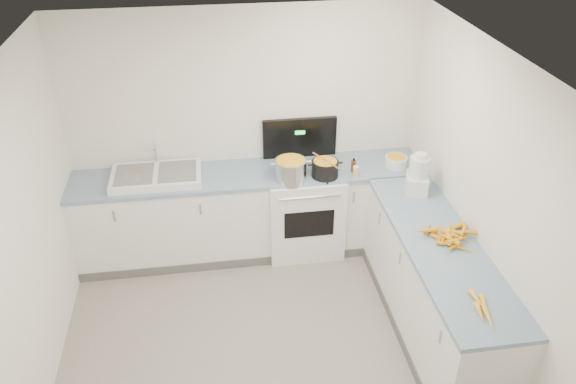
{
  "coord_description": "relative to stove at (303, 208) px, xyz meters",
  "views": [
    {
      "loc": [
        -0.33,
        -3.14,
        3.69
      ],
      "look_at": [
        0.3,
        1.1,
        1.05
      ],
      "focal_mm": 35.0,
      "sensor_mm": 36.0,
      "label": 1
    }
  ],
  "objects": [
    {
      "name": "floor",
      "position": [
        -0.55,
        -1.69,
        -0.47
      ],
      "size": [
        3.5,
        4.0,
        0.0
      ],
      "primitive_type": null,
      "color": "gray",
      "rests_on": "ground"
    },
    {
      "name": "wall_left",
      "position": [
        -2.3,
        -1.69,
        0.78
      ],
      "size": [
        0.0,
        4.0,
        2.5
      ],
      "primitive_type": null,
      "rotation": [
        1.57,
        0.0,
        1.57
      ],
      "color": "white",
      "rests_on": "ground"
    },
    {
      "name": "sink",
      "position": [
        -1.45,
        0.02,
        0.5
      ],
      "size": [
        0.86,
        0.52,
        0.31
      ],
      "color": "white",
      "rests_on": "counter_back"
    },
    {
      "name": "peelings",
      "position": [
        -1.64,
        -0.01,
        0.54
      ],
      "size": [
        0.22,
        0.27,
        0.01
      ],
      "color": "tan",
      "rests_on": "sink"
    },
    {
      "name": "wall_back",
      "position": [
        -0.55,
        0.31,
        0.78
      ],
      "size": [
        3.5,
        0.0,
        2.5
      ],
      "primitive_type": null,
      "rotation": [
        1.57,
        0.0,
        0.0
      ],
      "color": "white",
      "rests_on": "ground"
    },
    {
      "name": "food_processor",
      "position": [
        0.96,
        -0.58,
        0.64
      ],
      "size": [
        0.26,
        0.29,
        0.4
      ],
      "color": "white",
      "rests_on": "counter_right"
    },
    {
      "name": "ceiling",
      "position": [
        -0.55,
        -1.69,
        2.03
      ],
      "size": [
        3.5,
        4.0,
        0.0
      ],
      "primitive_type": null,
      "rotation": [
        3.14,
        0.0,
        0.0
      ],
      "color": "white",
      "rests_on": "ground"
    },
    {
      "name": "spice_jar",
      "position": [
        0.47,
        -0.22,
        0.51
      ],
      "size": [
        0.05,
        0.05,
        0.09
      ],
      "primitive_type": "cylinder",
      "color": "#E5B266",
      "rests_on": "counter_back"
    },
    {
      "name": "carrot_pile",
      "position": [
        0.98,
        -1.34,
        0.5
      ],
      "size": [
        0.51,
        0.46,
        0.08
      ],
      "color": "#F2A41D",
      "rests_on": "counter_right"
    },
    {
      "name": "counter_back",
      "position": [
        -0.55,
        0.01,
        -0.0
      ],
      "size": [
        3.5,
        0.62,
        0.94
      ],
      "color": "white",
      "rests_on": "ground"
    },
    {
      "name": "stove",
      "position": [
        0.0,
        0.0,
        0.0
      ],
      "size": [
        0.76,
        0.65,
        1.36
      ],
      "color": "white",
      "rests_on": "ground"
    },
    {
      "name": "wall_right",
      "position": [
        1.2,
        -1.69,
        0.78
      ],
      "size": [
        0.0,
        4.0,
        2.5
      ],
      "primitive_type": null,
      "rotation": [
        1.57,
        0.0,
        -1.57
      ],
      "color": "white",
      "rests_on": "ground"
    },
    {
      "name": "peeled_carrots",
      "position": [
        0.88,
        -2.16,
        0.49
      ],
      "size": [
        0.13,
        0.38,
        0.04
      ],
      "color": "yellow",
      "rests_on": "counter_right"
    },
    {
      "name": "counter_right",
      "position": [
        0.9,
        -1.39,
        -0.0
      ],
      "size": [
        0.62,
        2.2,
        0.94
      ],
      "color": "white",
      "rests_on": "ground"
    },
    {
      "name": "black_pot",
      "position": [
        0.18,
        -0.17,
        0.54
      ],
      "size": [
        0.33,
        0.33,
        0.19
      ],
      "primitive_type": "cylinder",
      "rotation": [
        0.0,
        0.0,
        -0.34
      ],
      "color": "black",
      "rests_on": "stove"
    },
    {
      "name": "mixing_bowl",
      "position": [
        0.93,
        -0.07,
        0.52
      ],
      "size": [
        0.26,
        0.26,
        0.1
      ],
      "primitive_type": "cylinder",
      "rotation": [
        0.0,
        0.0,
        0.16
      ],
      "color": "white",
      "rests_on": "counter_back"
    },
    {
      "name": "wooden_spoon",
      "position": [
        0.18,
        -0.17,
        0.64
      ],
      "size": [
        0.19,
        0.35,
        0.02
      ],
      "primitive_type": "cylinder",
      "rotation": [
        1.57,
        0.0,
        0.48
      ],
      "color": "#AD7A47",
      "rests_on": "black_pot"
    },
    {
      "name": "extract_bottle",
      "position": [
        0.47,
        -0.12,
        0.53
      ],
      "size": [
        0.05,
        0.05,
        0.13
      ],
      "primitive_type": "cylinder",
      "color": "#593319",
      "rests_on": "counter_back"
    },
    {
      "name": "steel_pot",
      "position": [
        -0.16,
        -0.17,
        0.56
      ],
      "size": [
        0.33,
        0.33,
        0.23
      ],
      "primitive_type": "cylinder",
      "rotation": [
        0.0,
        0.0,
        0.06
      ],
      "color": "silver",
      "rests_on": "stove"
    }
  ]
}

